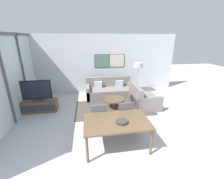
{
  "coord_description": "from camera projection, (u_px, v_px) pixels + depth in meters",
  "views": [
    {
      "loc": [
        -0.73,
        -2.1,
        2.65
      ],
      "look_at": [
        0.05,
        2.68,
        0.95
      ],
      "focal_mm": 24.0,
      "sensor_mm": 36.0,
      "label": 1
    }
  ],
  "objects": [
    {
      "name": "coffee_table",
      "position": [
        114.0,
        101.0,
        5.84
      ],
      "size": [
        0.82,
        0.82,
        0.4
      ],
      "color": "brown",
      "rests_on": "ground_plane"
    },
    {
      "name": "dining_chair_centre",
      "position": [
        125.0,
        113.0,
        4.42
      ],
      "size": [
        0.46,
        0.46,
        0.92
      ],
      "color": "#4C4C51",
      "rests_on": "ground_plane"
    },
    {
      "name": "dining_chair_left",
      "position": [
        99.0,
        116.0,
        4.28
      ],
      "size": [
        0.46,
        0.46,
        0.92
      ],
      "color": "#4C4C51",
      "rests_on": "ground_plane"
    },
    {
      "name": "tv_console",
      "position": [
        39.0,
        106.0,
        5.59
      ],
      "size": [
        1.29,
        0.42,
        0.44
      ],
      "color": "brown",
      "rests_on": "ground_plane"
    },
    {
      "name": "dining_table",
      "position": [
        117.0,
        123.0,
        3.66
      ],
      "size": [
        1.59,
        1.01,
        0.73
      ],
      "color": "brown",
      "rests_on": "ground_plane"
    },
    {
      "name": "television",
      "position": [
        37.0,
        91.0,
        5.39
      ],
      "size": [
        1.03,
        0.2,
        0.77
      ],
      "color": "#2D2D33",
      "rests_on": "tv_console"
    },
    {
      "name": "area_rug",
      "position": [
        114.0,
        108.0,
        5.94
      ],
      "size": [
        2.97,
        1.7,
        0.01
      ],
      "color": "#473D38",
      "rests_on": "ground_plane"
    },
    {
      "name": "fruit_bowl",
      "position": [
        122.0,
        122.0,
        3.53
      ],
      "size": [
        0.28,
        0.28,
        0.06
      ],
      "color": "#332D28",
      "rests_on": "dining_table"
    },
    {
      "name": "floor_lamp",
      "position": [
        138.0,
        67.0,
        6.93
      ],
      "size": [
        0.42,
        0.42,
        1.54
      ],
      "color": "#2D2D33",
      "rests_on": "ground_plane"
    },
    {
      "name": "wall_back",
      "position": [
        103.0,
        64.0,
        7.37
      ],
      "size": [
        7.38,
        0.09,
        2.8
      ],
      "color": "silver",
      "rests_on": "ground_plane"
    },
    {
      "name": "sofa_main",
      "position": [
        109.0,
        91.0,
        7.01
      ],
      "size": [
        2.11,
        0.92,
        0.88
      ],
      "color": "slate",
      "rests_on": "ground_plane"
    },
    {
      "name": "window_wall_left",
      "position": [
        4.0,
        77.0,
        4.39
      ],
      "size": [
        0.07,
        5.25,
        2.8
      ],
      "color": "silver",
      "rests_on": "ground_plane"
    },
    {
      "name": "sofa_side",
      "position": [
        142.0,
        99.0,
        6.04
      ],
      "size": [
        0.92,
        1.37,
        0.88
      ],
      "rotation": [
        0.0,
        0.0,
        1.57
      ],
      "color": "slate",
      "rests_on": "ground_plane"
    }
  ]
}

